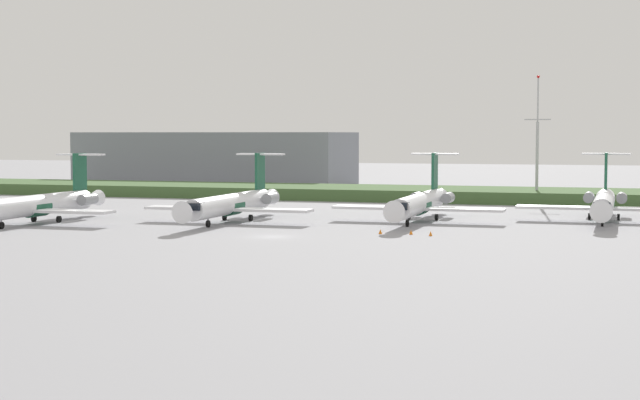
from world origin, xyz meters
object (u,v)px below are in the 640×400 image
at_px(antenna_mast, 537,150).
at_px(safety_cone_front_marker, 380,232).
at_px(regional_jet_second, 232,203).
at_px(safety_cone_mid_marker, 411,232).
at_px(regional_jet_third, 420,202).
at_px(regional_jet_nearest, 38,204).
at_px(safety_cone_rear_marker, 431,234).
at_px(regional_jet_fourth, 604,202).

bearing_deg(antenna_mast, safety_cone_front_marker, -102.15).
height_order(regional_jet_second, safety_cone_mid_marker, regional_jet_second).
distance_m(regional_jet_third, antenna_mast, 44.05).
bearing_deg(regional_jet_nearest, regional_jet_second, 22.29).
bearing_deg(antenna_mast, regional_jet_nearest, -134.48).
distance_m(safety_cone_mid_marker, safety_cone_rear_marker, 2.65).
xyz_separation_m(regional_jet_third, safety_cone_mid_marker, (2.45, -17.35, -2.26)).
height_order(safety_cone_front_marker, safety_cone_mid_marker, same).
distance_m(regional_jet_nearest, regional_jet_fourth, 74.94).
bearing_deg(safety_cone_front_marker, regional_jet_nearest, -179.88).
relative_size(regional_jet_second, safety_cone_mid_marker, 56.36).
height_order(regional_jet_second, regional_jet_third, same).
xyz_separation_m(antenna_mast, safety_cone_rear_marker, (-6.81, -60.24, -8.73)).
distance_m(regional_jet_fourth, safety_cone_front_marker, 35.36).
distance_m(regional_jet_nearest, regional_jet_second, 25.26).
xyz_separation_m(regional_jet_nearest, regional_jet_second, (23.37, 9.58, 0.00)).
relative_size(regional_jet_fourth, antenna_mast, 1.43).
xyz_separation_m(regional_jet_fourth, safety_cone_rear_marker, (-18.56, -25.79, -2.26)).
bearing_deg(regional_jet_third, safety_cone_rear_marker, -74.89).
bearing_deg(safety_cone_rear_marker, safety_cone_front_marker, 175.29).
bearing_deg(safety_cone_front_marker, safety_cone_rear_marker, -4.71).
xyz_separation_m(regional_jet_nearest, safety_cone_mid_marker, (49.47, 0.53, -2.26)).
height_order(safety_cone_mid_marker, safety_cone_rear_marker, same).
bearing_deg(safety_cone_front_marker, safety_cone_mid_marker, 6.95).
xyz_separation_m(regional_jet_nearest, regional_jet_fourth, (70.51, 25.39, 0.00)).
relative_size(antenna_mast, safety_cone_front_marker, 39.35).
bearing_deg(safety_cone_rear_marker, regional_jet_fourth, 54.26).
bearing_deg(regional_jet_nearest, regional_jet_third, 20.82).
height_order(regional_jet_second, safety_cone_rear_marker, regional_jet_second).
bearing_deg(regional_jet_third, regional_jet_fourth, 17.71).
relative_size(antenna_mast, safety_cone_rear_marker, 39.35).
bearing_deg(regional_jet_fourth, regional_jet_third, -162.29).
relative_size(regional_jet_nearest, safety_cone_rear_marker, 56.36).
bearing_deg(regional_jet_nearest, safety_cone_rear_marker, -0.45).
distance_m(regional_jet_nearest, antenna_mast, 84.11).
bearing_deg(regional_jet_third, regional_jet_nearest, -159.18).
height_order(regional_jet_second, regional_jet_fourth, same).
relative_size(safety_cone_front_marker, safety_cone_rear_marker, 1.00).
height_order(regional_jet_nearest, regional_jet_second, same).
bearing_deg(safety_cone_mid_marker, safety_cone_front_marker, -173.05).
bearing_deg(regional_jet_fourth, safety_cone_mid_marker, -130.25).
relative_size(regional_jet_second, regional_jet_fourth, 1.00).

